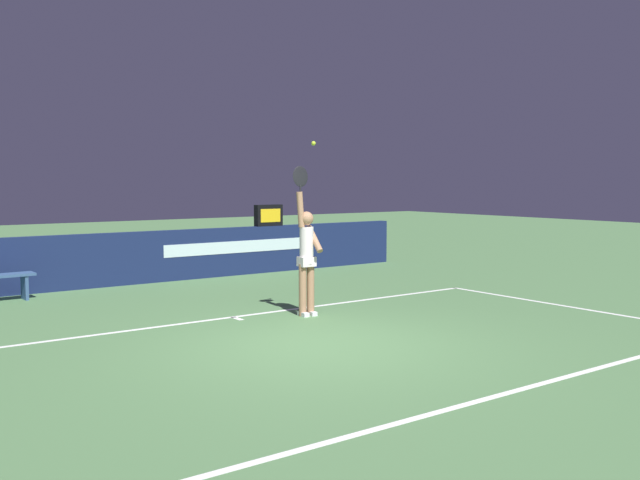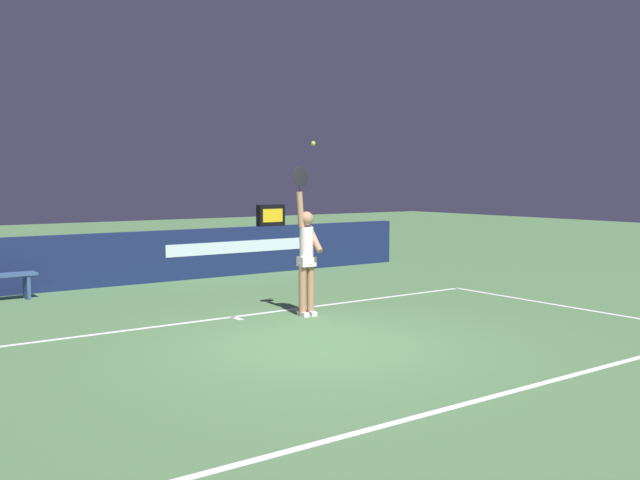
{
  "view_description": "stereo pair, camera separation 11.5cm",
  "coord_description": "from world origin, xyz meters",
  "views": [
    {
      "loc": [
        -5.6,
        -7.63,
        2.24
      ],
      "look_at": [
        1.31,
        1.79,
        1.25
      ],
      "focal_mm": 39.59,
      "sensor_mm": 36.0,
      "label": 1
    },
    {
      "loc": [
        -5.5,
        -7.7,
        2.24
      ],
      "look_at": [
        1.31,
        1.79,
        1.25
      ],
      "focal_mm": 39.59,
      "sensor_mm": 36.0,
      "label": 2
    }
  ],
  "objects": [
    {
      "name": "ground_plane",
      "position": [
        0.0,
        0.0,
        0.0
      ],
      "size": [
        60.0,
        60.0,
        0.0
      ],
      "primitive_type": "plane",
      "color": "#507C4A"
    },
    {
      "name": "tennis_player",
      "position": [
        1.05,
        1.81,
        1.03
      ],
      "size": [
        0.46,
        0.44,
        2.49
      ],
      "color": "#A97B59",
      "rests_on": "ground"
    },
    {
      "name": "tennis_ball",
      "position": [
        1.03,
        1.57,
        2.83
      ],
      "size": [
        0.07,
        0.07,
        0.07
      ],
      "color": "#C6E131"
    },
    {
      "name": "back_wall",
      "position": [
        0.01,
        6.94,
        0.56
      ],
      "size": [
        14.57,
        0.23,
        1.13
      ],
      "color": "#16224D",
      "rests_on": "ground"
    },
    {
      "name": "court_lines",
      "position": [
        0.0,
        -0.24,
        0.0
      ],
      "size": [
        10.67,
        5.46,
        0.0
      ],
      "color": "white",
      "rests_on": "ground"
    },
    {
      "name": "speed_display",
      "position": [
        3.54,
        6.94,
        1.39
      ],
      "size": [
        0.71,
        0.2,
        0.52
      ],
      "color": "black",
      "rests_on": "back_wall"
    }
  ]
}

